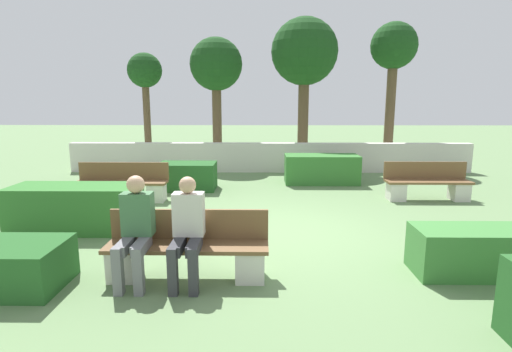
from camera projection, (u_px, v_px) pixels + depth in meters
name	position (u px, v px, depth m)	size (l,w,h in m)	color
ground_plane	(277.00, 233.00, 6.89)	(60.00, 60.00, 0.00)	#607F51
perimeter_wall	(270.00, 157.00, 12.65)	(12.64, 0.30, 0.92)	beige
bench_front	(188.00, 252.00, 5.10)	(2.07, 0.48, 0.85)	brown
bench_left_side	(122.00, 186.00, 9.03)	(2.07, 0.49, 0.85)	brown
bench_right_side	(427.00, 186.00, 9.12)	(1.90, 0.49, 0.85)	brown
person_seated_man	(135.00, 225.00, 4.89)	(0.38, 0.64, 1.34)	slate
person_seated_woman	(187.00, 226.00, 4.89)	(0.38, 0.64, 1.33)	#333338
hedge_block_near_left	(76.00, 208.00, 6.96)	(2.18, 0.84, 0.80)	#33702D
hedge_block_near_right	(321.00, 169.00, 10.94)	(1.99, 0.86, 0.78)	#33702D
hedge_block_mid_right	(480.00, 251.00, 5.21)	(1.70, 0.68, 0.62)	#3D7A38
hedge_block_far_right	(187.00, 176.00, 10.19)	(1.43, 0.89, 0.68)	#235623
tree_leftmost	(145.00, 75.00, 13.76)	(1.18, 1.18, 3.85)	brown
tree_center_left	(216.00, 67.00, 13.76)	(1.81, 1.81, 4.38)	brown
tree_center_right	(304.00, 54.00, 13.52)	(2.26, 2.26, 5.00)	brown
tree_rightmost	(394.00, 52.00, 13.30)	(1.54, 1.54, 4.80)	brown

